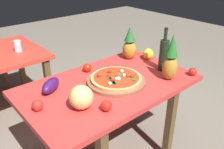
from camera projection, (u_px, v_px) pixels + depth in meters
display_table at (109, 93)px, 1.86m from camera, size 1.34×0.82×0.73m
pizza_board at (116, 81)px, 1.83m from camera, size 0.45×0.45×0.02m
pizza at (116, 78)px, 1.81m from camera, size 0.40×0.40×0.06m
wine_bottle at (164, 54)px, 1.97m from camera, size 0.08×0.08×0.37m
pineapple_left at (171, 60)px, 1.81m from camera, size 0.12×0.12×0.37m
pineapple_right at (130, 44)px, 2.20m from camera, size 0.13×0.13×0.32m
melon at (81, 97)px, 1.49m from camera, size 0.16×0.16×0.16m
bell_pepper at (148, 54)px, 2.23m from camera, size 0.10×0.10×0.11m
eggplant at (51, 85)px, 1.70m from camera, size 0.22×0.19×0.09m
tomato_beside_pepper at (106, 106)px, 1.48m from camera, size 0.07×0.07×0.07m
tomato_near_board at (87, 68)px, 1.99m from camera, size 0.07×0.07×0.07m
tomato_at_corner at (193, 72)px, 1.93m from camera, size 0.07×0.07×0.07m
tomato_by_bottle at (37, 105)px, 1.49m from camera, size 0.07×0.07×0.07m
drinking_glass_water at (18, 46)px, 2.40m from camera, size 0.07×0.07×0.12m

